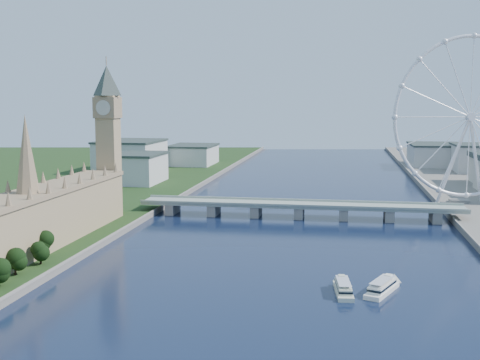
# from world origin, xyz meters

# --- Properties ---
(parliament_range) EXTENTS (24.00, 200.00, 70.00)m
(parliament_range) POSITION_xyz_m (-128.00, 170.00, 18.48)
(parliament_range) COLOR tan
(parliament_range) RESTS_ON ground
(big_ben) EXTENTS (20.02, 20.02, 110.00)m
(big_ben) POSITION_xyz_m (-128.00, 278.00, 66.57)
(big_ben) COLOR tan
(big_ben) RESTS_ON ground
(westminster_bridge) EXTENTS (220.00, 22.00, 9.50)m
(westminster_bridge) POSITION_xyz_m (0.00, 300.00, 6.63)
(westminster_bridge) COLOR gray
(westminster_bridge) RESTS_ON ground
(london_eye) EXTENTS (113.60, 39.12, 124.30)m
(london_eye) POSITION_xyz_m (119.98, 355.08, 67.52)
(london_eye) COLOR silver
(london_eye) RESTS_ON ground
(city_skyline) EXTENTS (505.00, 280.00, 32.00)m
(city_skyline) POSITION_xyz_m (39.22, 560.08, 16.96)
(city_skyline) COLOR beige
(city_skyline) RESTS_ON ground
(tour_boat_near) EXTENTS (9.59, 27.31, 5.88)m
(tour_boat_near) POSITION_xyz_m (29.56, 137.43, 0.00)
(tour_boat_near) COLOR beige
(tour_boat_near) RESTS_ON ground
(tour_boat_far) EXTENTS (17.66, 28.57, 6.18)m
(tour_boat_far) POSITION_xyz_m (45.44, 140.82, 0.00)
(tour_boat_far) COLOR white
(tour_boat_far) RESTS_ON ground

